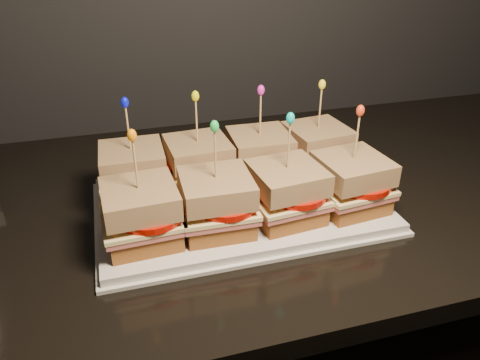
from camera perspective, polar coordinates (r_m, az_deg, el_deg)
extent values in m
cube|color=black|center=(0.81, -4.35, -2.89)|extent=(2.16, 0.67, 0.03)
cube|color=silver|center=(0.75, 0.00, -3.07)|extent=(0.44, 0.27, 0.02)
cube|color=silver|center=(0.76, 0.00, -3.46)|extent=(0.45, 0.28, 0.01)
cube|color=#663510|center=(0.77, -12.63, -0.93)|extent=(0.10, 0.10, 0.03)
cube|color=#B3534D|center=(0.77, -12.76, 0.19)|extent=(0.11, 0.10, 0.01)
cube|color=#FAE396|center=(0.76, -12.82, 0.65)|extent=(0.11, 0.11, 0.01)
cylinder|color=#B51004|center=(0.75, -11.94, 1.07)|extent=(0.10, 0.10, 0.01)
cube|color=#612E0C|center=(0.75, -13.05, 2.57)|extent=(0.10, 0.10, 0.03)
cylinder|color=tan|center=(0.73, -13.45, 5.85)|extent=(0.00, 0.00, 0.09)
ellipsoid|color=#0A11D8|center=(0.72, -13.86, 9.17)|extent=(0.01, 0.01, 0.02)
cube|color=#663510|center=(0.78, -4.98, 0.10)|extent=(0.10, 0.10, 0.03)
cube|color=#B3534D|center=(0.78, -5.04, 1.22)|extent=(0.11, 0.11, 0.01)
cube|color=#FAE396|center=(0.77, -5.06, 1.68)|extent=(0.11, 0.11, 0.01)
cylinder|color=#B51004|center=(0.77, -4.11, 2.10)|extent=(0.10, 0.10, 0.01)
cube|color=#612E0C|center=(0.76, -5.15, 3.60)|extent=(0.10, 0.10, 0.03)
cylinder|color=tan|center=(0.74, -5.31, 6.86)|extent=(0.00, 0.00, 0.09)
ellipsoid|color=yellow|center=(0.73, -5.47, 10.16)|extent=(0.01, 0.01, 0.02)
cube|color=#663510|center=(0.81, 2.35, 1.10)|extent=(0.10, 0.10, 0.03)
cube|color=#B3534D|center=(0.80, 2.37, 2.19)|extent=(0.11, 0.10, 0.01)
cube|color=#FAE396|center=(0.80, 2.38, 2.64)|extent=(0.11, 0.11, 0.01)
cylinder|color=#B51004|center=(0.79, 3.36, 3.05)|extent=(0.10, 0.10, 0.01)
cube|color=#612E0C|center=(0.78, 2.42, 4.52)|extent=(0.10, 0.10, 0.03)
cylinder|color=tan|center=(0.77, 2.50, 7.69)|extent=(0.00, 0.00, 0.09)
ellipsoid|color=#D724B5|center=(0.75, 2.57, 10.90)|extent=(0.01, 0.01, 0.02)
cube|color=#663510|center=(0.84, 9.16, 2.00)|extent=(0.10, 0.10, 0.03)
cube|color=#B3534D|center=(0.84, 9.26, 3.06)|extent=(0.12, 0.11, 0.01)
cube|color=#FAE396|center=(0.83, 9.29, 3.49)|extent=(0.12, 0.11, 0.01)
cylinder|color=#B51004|center=(0.83, 10.26, 3.88)|extent=(0.10, 0.10, 0.01)
cube|color=#612E0C|center=(0.82, 9.45, 5.29)|extent=(0.11, 0.11, 0.03)
cylinder|color=tan|center=(0.80, 9.71, 8.34)|extent=(0.00, 0.00, 0.09)
ellipsoid|color=yellow|center=(0.79, 9.98, 11.40)|extent=(0.01, 0.01, 0.02)
cube|color=#663510|center=(0.67, -11.69, -6.13)|extent=(0.10, 0.10, 0.03)
cube|color=#B3534D|center=(0.66, -11.84, -4.89)|extent=(0.11, 0.11, 0.01)
cube|color=#FAE396|center=(0.65, -11.90, -4.38)|extent=(0.11, 0.11, 0.01)
cylinder|color=#B51004|center=(0.64, -10.85, -3.96)|extent=(0.10, 0.10, 0.01)
cube|color=#612E0C|center=(0.64, -12.15, -2.23)|extent=(0.10, 0.10, 0.03)
cylinder|color=tan|center=(0.62, -12.59, 1.49)|extent=(0.00, 0.00, 0.09)
ellipsoid|color=orange|center=(0.60, -13.05, 5.33)|extent=(0.01, 0.01, 0.02)
cube|color=#663510|center=(0.68, -2.81, -4.84)|extent=(0.10, 0.10, 0.03)
cube|color=#B3534D|center=(0.67, -2.84, -3.60)|extent=(0.11, 0.10, 0.01)
cube|color=#FAE396|center=(0.66, -2.86, -3.09)|extent=(0.11, 0.11, 0.01)
cylinder|color=#B51004|center=(0.66, -1.73, -2.65)|extent=(0.10, 0.10, 0.01)
cube|color=#612E0C|center=(0.65, -2.92, -0.95)|extent=(0.10, 0.10, 0.03)
cylinder|color=tan|center=(0.63, -3.02, 2.74)|extent=(0.00, 0.00, 0.09)
ellipsoid|color=green|center=(0.61, -3.13, 6.54)|extent=(0.01, 0.01, 0.02)
cube|color=#663510|center=(0.70, 5.56, -3.51)|extent=(0.10, 0.10, 0.03)
cube|color=#B3534D|center=(0.70, 5.62, -2.30)|extent=(0.11, 0.11, 0.01)
cube|color=#FAE396|center=(0.69, 5.65, -1.81)|extent=(0.12, 0.11, 0.01)
cylinder|color=#B51004|center=(0.69, 6.79, -1.37)|extent=(0.10, 0.10, 0.01)
cube|color=#612E0C|center=(0.68, 5.76, 0.27)|extent=(0.11, 0.11, 0.03)
cylinder|color=tan|center=(0.66, 5.96, 3.84)|extent=(0.00, 0.00, 0.09)
ellipsoid|color=#05C8C5|center=(0.64, 6.16, 7.50)|extent=(0.01, 0.01, 0.02)
cube|color=#663510|center=(0.75, 13.13, -2.23)|extent=(0.10, 0.10, 0.03)
cube|color=#B3534D|center=(0.74, 13.28, -1.08)|extent=(0.11, 0.11, 0.01)
cube|color=#FAE396|center=(0.73, 13.34, -0.61)|extent=(0.12, 0.11, 0.01)
cylinder|color=#B51004|center=(0.73, 14.45, -0.19)|extent=(0.10, 0.10, 0.01)
cube|color=#612E0C|center=(0.72, 13.59, 1.37)|extent=(0.11, 0.11, 0.03)
cylinder|color=tan|center=(0.70, 14.02, 4.75)|extent=(0.00, 0.00, 0.09)
ellipsoid|color=red|center=(0.68, 14.47, 8.19)|extent=(0.01, 0.01, 0.02)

